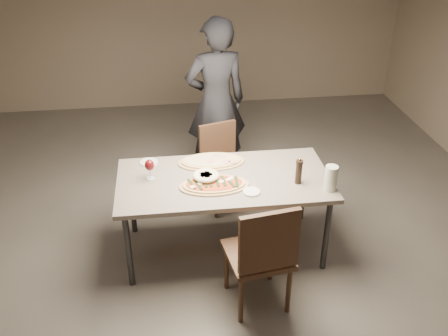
{
  "coord_description": "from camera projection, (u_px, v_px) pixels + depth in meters",
  "views": [
    {
      "loc": [
        -0.45,
        -3.58,
        2.92
      ],
      "look_at": [
        0.0,
        0.0,
        0.85
      ],
      "focal_mm": 40.0,
      "sensor_mm": 36.0,
      "label": 1
    }
  ],
  "objects": [
    {
      "name": "diner",
      "position": [
        216.0,
        102.0,
        5.27
      ],
      "size": [
        0.72,
        0.53,
        1.8
      ],
      "primitive_type": "imported",
      "rotation": [
        0.0,
        0.0,
        3.3
      ],
      "color": "black",
      "rests_on": "ground"
    },
    {
      "name": "room",
      "position": [
        224.0,
        107.0,
        3.89
      ],
      "size": [
        7.0,
        7.0,
        7.0
      ],
      "color": "#56514A",
      "rests_on": "ground"
    },
    {
      "name": "carafe",
      "position": [
        331.0,
        178.0,
        4.0
      ],
      "size": [
        0.1,
        0.1,
        0.21
      ],
      "rotation": [
        0.0,
        0.0,
        -0.08
      ],
      "color": "silver",
      "rests_on": "dining_table"
    },
    {
      "name": "chair_near",
      "position": [
        262.0,
        252.0,
        3.67
      ],
      "size": [
        0.53,
        0.53,
        0.99
      ],
      "rotation": [
        0.0,
        0.0,
        0.15
      ],
      "color": "#422A1B",
      "rests_on": "ground"
    },
    {
      "name": "pepper_mill_left",
      "position": [
        329.0,
        176.0,
        4.05
      ],
      "size": [
        0.06,
        0.06,
        0.22
      ],
      "rotation": [
        0.0,
        0.0,
        -0.33
      ],
      "color": "black",
      "rests_on": "dining_table"
    },
    {
      "name": "wine_glass",
      "position": [
        149.0,
        166.0,
        4.14
      ],
      "size": [
        0.08,
        0.08,
        0.18
      ],
      "rotation": [
        0.0,
        0.0,
        0.19
      ],
      "color": "silver",
      "rests_on": "dining_table"
    },
    {
      "name": "ham_pizza",
      "position": [
        211.0,
        161.0,
        4.44
      ],
      "size": [
        0.59,
        0.33,
        0.04
      ],
      "rotation": [
        0.0,
        0.0,
        -0.04
      ],
      "color": "tan",
      "rests_on": "dining_table"
    },
    {
      "name": "bread_basket",
      "position": [
        206.0,
        177.0,
        4.14
      ],
      "size": [
        0.22,
        0.22,
        0.08
      ],
      "rotation": [
        0.0,
        0.0,
        -0.16
      ],
      "color": "beige",
      "rests_on": "dining_table"
    },
    {
      "name": "zucchini_pizza",
      "position": [
        214.0,
        185.0,
        4.09
      ],
      "size": [
        0.58,
        0.32,
        0.05
      ],
      "rotation": [
        0.0,
        0.0,
        0.14
      ],
      "color": "tan",
      "rests_on": "dining_table"
    },
    {
      "name": "side_plate",
      "position": [
        149.0,
        162.0,
        4.44
      ],
      "size": [
        0.16,
        0.16,
        0.01
      ],
      "rotation": [
        0.0,
        0.0,
        0.38
      ],
      "color": "white",
      "rests_on": "dining_table"
    },
    {
      "name": "chair_far",
      "position": [
        221.0,
        161.0,
        5.03
      ],
      "size": [
        0.5,
        0.5,
        0.86
      ],
      "rotation": [
        0.0,
        0.0,
        3.43
      ],
      "color": "#422A1B",
      "rests_on": "ground"
    },
    {
      "name": "oil_dish",
      "position": [
        252.0,
        192.0,
        4.01
      ],
      "size": [
        0.14,
        0.14,
        0.02
      ],
      "rotation": [
        0.0,
        0.0,
        -0.3
      ],
      "color": "white",
      "rests_on": "dining_table"
    },
    {
      "name": "pepper_mill_right",
      "position": [
        299.0,
        171.0,
        4.09
      ],
      "size": [
        0.06,
        0.06,
        0.23
      ],
      "rotation": [
        0.0,
        0.0,
        -0.33
      ],
      "color": "black",
      "rests_on": "dining_table"
    },
    {
      "name": "dining_table",
      "position": [
        224.0,
        184.0,
        4.24
      ],
      "size": [
        1.8,
        0.9,
        0.75
      ],
      "color": "gray",
      "rests_on": "ground"
    }
  ]
}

